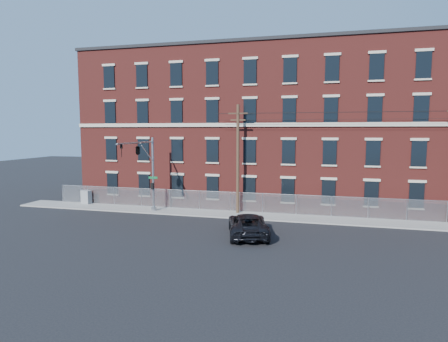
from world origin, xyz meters
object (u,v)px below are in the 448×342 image
object	(u,v)px
utility_cabinet	(86,197)
traffic_signal_mast	(142,157)
utility_pole_near	(238,157)
pickup_truck	(248,225)

from	to	relation	value
utility_cabinet	traffic_signal_mast	bearing A→B (deg)	-9.07
utility_pole_near	utility_cabinet	world-z (taller)	utility_pole_near
utility_cabinet	utility_pole_near	bearing A→B (deg)	13.99
traffic_signal_mast	utility_pole_near	world-z (taller)	utility_pole_near
traffic_signal_mast	utility_cabinet	distance (m)	10.29
utility_pole_near	utility_cabinet	size ratio (longest dim) A/B	7.23
traffic_signal_mast	utility_pole_near	bearing A→B (deg)	23.14
utility_pole_near	pickup_truck	size ratio (longest dim) A/B	1.68
traffic_signal_mast	pickup_truck	bearing A→B (deg)	-19.18
pickup_truck	utility_cabinet	distance (m)	20.13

